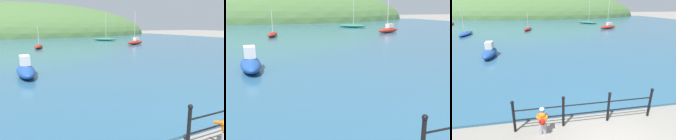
{
  "view_description": "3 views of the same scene",
  "coord_description": "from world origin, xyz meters",
  "views": [
    {
      "loc": [
        -6.9,
        -1.97,
        3.01
      ],
      "look_at": [
        -3.18,
        5.52,
        1.28
      ],
      "focal_mm": 35.0,
      "sensor_mm": 36.0,
      "label": 1
    },
    {
      "loc": [
        -6.29,
        -2.21,
        3.16
      ],
      "look_at": [
        -3.42,
        5.43,
        1.21
      ],
      "focal_mm": 42.0,
      "sensor_mm": 36.0,
      "label": 2
    },
    {
      "loc": [
        -2.37,
        -3.68,
        4.14
      ],
      "look_at": [
        -0.91,
        4.25,
        1.12
      ],
      "focal_mm": 28.0,
      "sensor_mm": 36.0,
      "label": 3
    }
  ],
  "objects": [
    {
      "name": "far_hillside",
      "position": [
        0.0,
        68.15,
        0.0
      ],
      "size": [
        76.45,
        42.04,
        18.86
      ],
      "color": "#476B38",
      "rests_on": "ground"
    },
    {
      "name": "boat_green_fishing",
      "position": [
        -2.95,
        26.69,
        0.35
      ],
      "size": [
        1.77,
        2.97,
        2.77
      ],
      "color": "maroon",
      "rests_on": "water"
    },
    {
      "name": "boat_red_dinghy",
      "position": [
        10.59,
        36.3,
        0.37
      ],
      "size": [
        4.51,
        3.98,
        5.43
      ],
      "color": "#287551",
      "rests_on": "water"
    },
    {
      "name": "boat_twin_mast",
      "position": [
        11.25,
        26.49,
        0.47
      ],
      "size": [
        3.97,
        2.6,
        4.9
      ],
      "color": "maroon",
      "rests_on": "water"
    },
    {
      "name": "water",
      "position": [
        0.0,
        32.0,
        0.05
      ],
      "size": [
        80.0,
        60.0,
        0.1
      ],
      "primitive_type": "cube",
      "color": "#2D5B7A",
      "rests_on": "ground"
    },
    {
      "name": "boat_far_right",
      "position": [
        -5.89,
        11.22,
        0.49
      ],
      "size": [
        0.98,
        3.27,
        1.19
      ],
      "color": "#1E4793",
      "rests_on": "water"
    }
  ]
}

